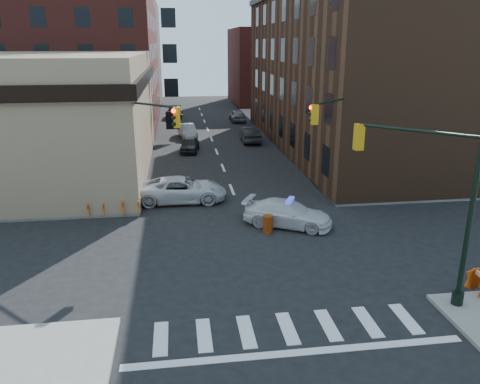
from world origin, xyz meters
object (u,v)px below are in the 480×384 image
object	(u,v)px
parked_car_enear	(250,134)
pedestrian_b	(79,198)
pickup	(182,190)
parked_car_wnear	(190,145)
pedestrian_a	(110,183)
barrel_road	(268,224)
police_car	(288,214)
barrel_bank	(151,192)
barricade_nw_a	(131,206)
parked_car_wfar	(187,131)

from	to	relation	value
parked_car_enear	pedestrian_b	xyz separation A→B (m)	(-13.31, -20.04, 0.35)
pickup	parked_car_wnear	size ratio (longest dim) A/B	1.45
pedestrian_a	barrel_road	distance (m)	11.70
parked_car_wnear	barrel_road	world-z (taller)	parked_car_wnear
police_car	pedestrian_b	bearing A→B (deg)	102.50
parked_car_enear	barrel_bank	bearing A→B (deg)	63.06
parked_car_wnear	pickup	bearing A→B (deg)	-85.98
police_car	barrel_road	distance (m)	1.55
parked_car_wnear	barricade_nw_a	bearing A→B (deg)	-95.55
police_car	pedestrian_a	distance (m)	12.26
barricade_nw_a	parked_car_wnear	bearing A→B (deg)	72.50
parked_car_wnear	pedestrian_b	bearing A→B (deg)	-105.14
pickup	barricade_nw_a	distance (m)	3.74
police_car	pickup	xyz separation A→B (m)	(-5.77, 5.02, 0.08)
police_car	pickup	distance (m)	7.65
police_car	parked_car_enear	bearing A→B (deg)	23.50
barricade_nw_a	pedestrian_a	bearing A→B (deg)	109.95
pedestrian_a	barricade_nw_a	xyz separation A→B (m)	(1.62, -3.66, -0.36)
parked_car_wfar	pedestrian_b	bearing A→B (deg)	-114.48
police_car	pedestrian_a	world-z (taller)	pedestrian_a
police_car	barrel_bank	xyz separation A→B (m)	(-7.78, 5.79, -0.24)
police_car	barricade_nw_a	bearing A→B (deg)	99.57
pedestrian_b	parked_car_wfar	bearing A→B (deg)	64.26
parked_car_wnear	parked_car_wfar	world-z (taller)	parked_car_wfar
parked_car_wfar	pickup	bearing A→B (deg)	-100.45
parked_car_wfar	pedestrian_b	world-z (taller)	pedestrian_b
parked_car_enear	barrel_road	xyz separation A→B (m)	(-2.83, -23.99, -0.31)
parked_car_enear	parked_car_wfar	bearing A→B (deg)	-25.79
pedestrian_a	pedestrian_b	xyz separation A→B (m)	(-1.35, -3.36, 0.18)
parked_car_wfar	barrel_road	xyz separation A→B (m)	(3.50, -27.23, -0.24)
pickup	parked_car_wnear	xyz separation A→B (m)	(0.99, 14.46, -0.12)
parked_car_enear	barrel_road	size ratio (longest dim) A/B	4.99
barrel_road	barricade_nw_a	world-z (taller)	barricade_nw_a
police_car	pickup	bearing A→B (deg)	76.30
barrel_bank	pedestrian_b	bearing A→B (deg)	-146.04
parked_car_wfar	police_car	bearing A→B (deg)	-87.52
pickup	parked_car_enear	distance (m)	19.55
pedestrian_a	parked_car_wnear	bearing A→B (deg)	97.39
pickup	barrel_road	distance (m)	7.39
pedestrian_b	barrel_road	xyz separation A→B (m)	(10.47, -3.95, -0.67)
pickup	pedestrian_b	bearing A→B (deg)	108.63
parked_car_wfar	pedestrian_a	distance (m)	20.70
barrel_bank	parked_car_wfar	bearing A→B (deg)	81.71
pedestrian_b	parked_car_wnear	bearing A→B (deg)	57.86
pickup	barrel_bank	xyz separation A→B (m)	(-2.01, 0.77, -0.32)
parked_car_wfar	barricade_nw_a	world-z (taller)	parked_car_wfar
parked_car_wnear	barrel_bank	xyz separation A→B (m)	(-3.00, -13.70, -0.20)
pedestrian_a	barricade_nw_a	bearing A→B (deg)	-35.29
pickup	parked_car_wnear	world-z (taller)	pickup
pedestrian_a	pickup	bearing A→B (deg)	13.44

